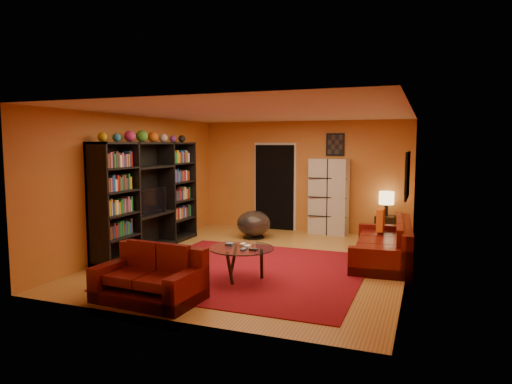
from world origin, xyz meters
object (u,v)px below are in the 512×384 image
at_px(tv, 149,201).
at_px(side_table, 386,227).
at_px(storage_cabinet, 329,197).
at_px(sofa, 387,245).
at_px(table_lamp, 387,199).
at_px(loveseat, 153,278).
at_px(entertainment_unit, 149,197).
at_px(coffee_table, 242,251).
at_px(bowl_chair, 254,224).

relative_size(tv, side_table, 1.76).
bearing_deg(tv, storage_cabinet, -44.86).
bearing_deg(sofa, table_lamp, 91.99).
bearing_deg(loveseat, entertainment_unit, 38.03).
bearing_deg(loveseat, side_table, -22.65).
bearing_deg(storage_cabinet, side_table, 2.89).
xyz_separation_m(tv, loveseat, (1.61, -2.32, -0.69)).
xyz_separation_m(tv, storage_cabinet, (2.88, 2.90, -0.11)).
bearing_deg(entertainment_unit, sofa, 9.49).
xyz_separation_m(entertainment_unit, storage_cabinet, (2.93, 2.80, -0.18)).
height_order(sofa, side_table, sofa).
height_order(coffee_table, storage_cabinet, storage_cabinet).
height_order(entertainment_unit, loveseat, entertainment_unit).
height_order(entertainment_unit, bowl_chair, entertainment_unit).
distance_m(loveseat, side_table, 5.77).
distance_m(sofa, bowl_chair, 3.10).
relative_size(loveseat, table_lamp, 2.65).
xyz_separation_m(entertainment_unit, sofa, (4.42, 0.74, -0.77)).
xyz_separation_m(entertainment_unit, coffee_table, (2.44, -1.20, -0.60)).
height_order(loveseat, coffee_table, loveseat).
xyz_separation_m(entertainment_unit, table_lamp, (4.21, 2.75, -0.17)).
bearing_deg(loveseat, storage_cabinet, -10.09).
distance_m(side_table, table_lamp, 0.63).
distance_m(entertainment_unit, side_table, 5.09).
bearing_deg(sofa, entertainment_unit, -174.30).
relative_size(storage_cabinet, bowl_chair, 2.33).
height_order(storage_cabinet, bowl_chair, storage_cabinet).
height_order(loveseat, bowl_chair, loveseat).
xyz_separation_m(sofa, storage_cabinet, (-1.48, 2.06, 0.58)).
bearing_deg(table_lamp, loveseat, -116.27).
bearing_deg(entertainment_unit, table_lamp, 33.14).
bearing_deg(table_lamp, storage_cabinet, 177.76).
relative_size(side_table, table_lamp, 0.94).
bearing_deg(entertainment_unit, loveseat, -55.59).
bearing_deg(tv, sofa, -79.16).
bearing_deg(side_table, bowl_chair, -160.05).
relative_size(entertainment_unit, storage_cabinet, 1.73).
bearing_deg(storage_cabinet, table_lamp, 2.89).
bearing_deg(storage_cabinet, entertainment_unit, -131.20).
distance_m(sofa, table_lamp, 2.11).
bearing_deg(table_lamp, coffee_table, -114.24).
bearing_deg(loveseat, table_lamp, -22.65).
xyz_separation_m(storage_cabinet, bowl_chair, (-1.44, -1.04, -0.54)).
bearing_deg(sofa, side_table, 91.99).
bearing_deg(bowl_chair, table_lamp, 19.95).
relative_size(tv, table_lamp, 1.65).
distance_m(tv, sofa, 4.50).
bearing_deg(coffee_table, table_lamp, 65.76).
relative_size(sofa, coffee_table, 2.46).
xyz_separation_m(coffee_table, storage_cabinet, (0.50, 4.00, 0.42)).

